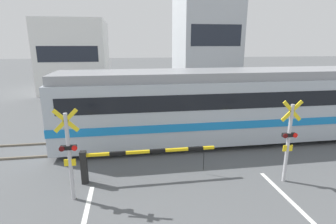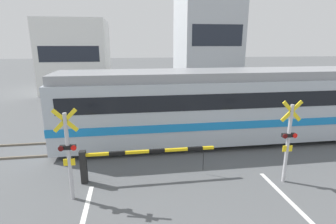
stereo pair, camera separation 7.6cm
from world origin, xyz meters
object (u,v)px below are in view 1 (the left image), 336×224
at_px(commuter_train, 288,101).
at_px(crossing_signal_left, 69,151).
at_px(crossing_barrier_near, 122,158).
at_px(crossing_signal_right, 289,138).
at_px(crossing_barrier_far, 193,110).
at_px(pedestrian, 145,103).

relative_size(commuter_train, crossing_signal_left, 7.72).
height_order(crossing_barrier_near, crossing_signal_right, crossing_signal_right).
height_order(commuter_train, crossing_signal_left, commuter_train).
relative_size(crossing_barrier_far, crossing_signal_right, 1.62).
bearing_deg(crossing_barrier_near, crossing_barrier_far, 56.79).
relative_size(crossing_signal_left, crossing_signal_right, 1.00).
distance_m(commuter_train, crossing_barrier_far, 4.93).
distance_m(crossing_signal_left, crossing_signal_right, 6.67).
bearing_deg(crossing_signal_right, crossing_barrier_near, 170.36).
bearing_deg(crossing_signal_left, crossing_signal_right, 0.00).
distance_m(crossing_barrier_near, pedestrian, 7.54).
height_order(crossing_barrier_near, crossing_barrier_far, same).
bearing_deg(pedestrian, crossing_signal_left, -107.83).
bearing_deg(crossing_barrier_far, crossing_signal_right, -78.10).
relative_size(crossing_barrier_near, crossing_signal_left, 1.62).
bearing_deg(pedestrian, crossing_signal_right, -64.38).
distance_m(crossing_barrier_far, crossing_signal_left, 8.58).
relative_size(crossing_signal_left, pedestrian, 1.73).
bearing_deg(crossing_signal_right, crossing_barrier_far, 101.90).
relative_size(crossing_barrier_near, crossing_barrier_far, 1.00).
height_order(crossing_signal_left, pedestrian, crossing_signal_left).
bearing_deg(crossing_signal_left, commuter_train, 23.11).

